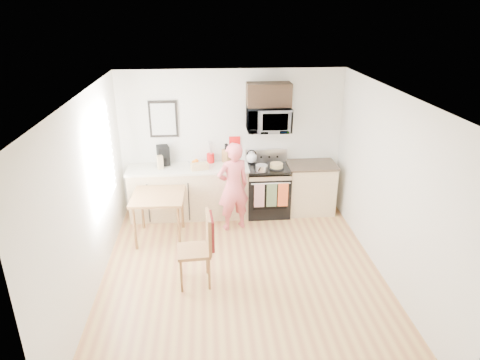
{
  "coord_description": "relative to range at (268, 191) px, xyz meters",
  "views": [
    {
      "loc": [
        -0.46,
        -5.13,
        3.62
      ],
      "look_at": [
        0.04,
        1.0,
        1.08
      ],
      "focal_mm": 32.0,
      "sensor_mm": 36.0,
      "label": 1
    }
  ],
  "objects": [
    {
      "name": "cake",
      "position": [
        0.13,
        -0.11,
        0.53
      ],
      "size": [
        0.28,
        0.28,
        0.09
      ],
      "color": "black",
      "rests_on": "range"
    },
    {
      "name": "left_wall",
      "position": [
        -2.63,
        -1.98,
        0.86
      ],
      "size": [
        0.04,
        4.6,
        2.6
      ],
      "primitive_type": "cube",
      "color": "white",
      "rests_on": "floor"
    },
    {
      "name": "window",
      "position": [
        -2.59,
        -1.18,
        1.11
      ],
      "size": [
        0.06,
        1.4,
        1.5
      ],
      "color": "white",
      "rests_on": "left_wall"
    },
    {
      "name": "cabinet_right",
      "position": [
        0.8,
        0.02,
        0.01
      ],
      "size": [
        0.84,
        0.6,
        0.9
      ],
      "primitive_type": "cube",
      "color": "tan",
      "rests_on": "floor"
    },
    {
      "name": "cabinet_left",
      "position": [
        -1.43,
        0.02,
        0.01
      ],
      "size": [
        2.1,
        0.6,
        0.9
      ],
      "primitive_type": "cube",
      "color": "tan",
      "rests_on": "floor"
    },
    {
      "name": "wall_art",
      "position": [
        -1.83,
        0.3,
        1.31
      ],
      "size": [
        0.5,
        0.04,
        0.65
      ],
      "color": "black",
      "rests_on": "back_wall"
    },
    {
      "name": "upper_cabinet",
      "position": [
        -0.0,
        0.15,
        1.74
      ],
      "size": [
        0.76,
        0.35,
        0.4
      ],
      "primitive_type": "cube",
      "color": "black",
      "rests_on": "back_wall"
    },
    {
      "name": "chair",
      "position": [
        -1.16,
        -2.06,
        0.24
      ],
      "size": [
        0.52,
        0.47,
        1.05
      ],
      "rotation": [
        0.0,
        0.0,
        0.07
      ],
      "color": "brown",
      "rests_on": "floor"
    },
    {
      "name": "right_wall",
      "position": [
        1.37,
        -1.98,
        0.86
      ],
      "size": [
        0.04,
        4.6,
        2.6
      ],
      "primitive_type": "cube",
      "color": "white",
      "rests_on": "floor"
    },
    {
      "name": "back_wall",
      "position": [
        -0.63,
        0.32,
        0.86
      ],
      "size": [
        4.0,
        0.04,
        2.6
      ],
      "primitive_type": "cube",
      "color": "white",
      "rests_on": "floor"
    },
    {
      "name": "countertop_left",
      "position": [
        -1.43,
        0.02,
        0.48
      ],
      "size": [
        2.14,
        0.64,
        0.04
      ],
      "primitive_type": "cube",
      "color": "beige",
      "rests_on": "cabinet_left"
    },
    {
      "name": "floor",
      "position": [
        -0.63,
        -1.98,
        -0.44
      ],
      "size": [
        4.6,
        4.6,
        0.0
      ],
      "primitive_type": "plane",
      "color": "#AD6D43",
      "rests_on": "ground"
    },
    {
      "name": "countertop_right",
      "position": [
        0.8,
        0.02,
        0.48
      ],
      "size": [
        0.88,
        0.64,
        0.04
      ],
      "primitive_type": "cube",
      "color": "black",
      "rests_on": "cabinet_right"
    },
    {
      "name": "person",
      "position": [
        -0.67,
        -0.53,
        0.34
      ],
      "size": [
        0.66,
        0.54,
        1.55
      ],
      "primitive_type": "imported",
      "rotation": [
        0.0,
        0.0,
        3.48
      ],
      "color": "#DB3C4B",
      "rests_on": "floor"
    },
    {
      "name": "pot",
      "position": [
        -0.15,
        -0.21,
        0.54
      ],
      "size": [
        0.21,
        0.34,
        0.1
      ],
      "rotation": [
        0.0,
        0.0,
        -0.33
      ],
      "color": "silver",
      "rests_on": "range"
    },
    {
      "name": "microwave",
      "position": [
        -0.0,
        0.1,
        1.32
      ],
      "size": [
        0.76,
        0.51,
        0.42
      ],
      "primitive_type": "imported",
      "color": "silver",
      "rests_on": "back_wall"
    },
    {
      "name": "coffee_maker",
      "position": [
        -1.87,
        0.19,
        0.67
      ],
      "size": [
        0.25,
        0.32,
        0.35
      ],
      "rotation": [
        0.0,
        0.0,
        0.28
      ],
      "color": "black",
      "rests_on": "countertop_left"
    },
    {
      "name": "fruit_bowl",
      "position": [
        -1.32,
        0.16,
        0.54
      ],
      "size": [
        0.25,
        0.25,
        0.1
      ],
      "color": "white",
      "rests_on": "countertop_left"
    },
    {
      "name": "ceiling",
      "position": [
        -0.63,
        -1.98,
        2.16
      ],
      "size": [
        4.0,
        4.6,
        0.04
      ],
      "primitive_type": "cube",
      "color": "white",
      "rests_on": "back_wall"
    },
    {
      "name": "kettle",
      "position": [
        -0.28,
        0.21,
        0.6
      ],
      "size": [
        0.2,
        0.2,
        0.25
      ],
      "color": "white",
      "rests_on": "range"
    },
    {
      "name": "bread_bag",
      "position": [
        -1.22,
        -0.1,
        0.56
      ],
      "size": [
        0.33,
        0.2,
        0.11
      ],
      "primitive_type": "cube",
      "rotation": [
        0.0,
        0.0,
        0.22
      ],
      "color": "tan",
      "rests_on": "countertop_left"
    },
    {
      "name": "milk_carton",
      "position": [
        -1.91,
        -0.0,
        0.62
      ],
      "size": [
        0.12,
        0.12,
        0.24
      ],
      "primitive_type": "cube",
      "rotation": [
        0.0,
        0.0,
        0.39
      ],
      "color": "tan",
      "rests_on": "countertop_left"
    },
    {
      "name": "utensil_crock",
      "position": [
        -1.03,
        0.24,
        0.67
      ],
      "size": [
        0.14,
        0.14,
        0.41
      ],
      "color": "red",
      "rests_on": "countertop_left"
    },
    {
      "name": "wall_trivet",
      "position": [
        -0.58,
        0.31,
        0.86
      ],
      "size": [
        0.2,
        0.02,
        0.2
      ],
      "primitive_type": "cube",
      "color": "red",
      "rests_on": "back_wall"
    },
    {
      "name": "dining_table",
      "position": [
        -1.89,
        -0.78,
        0.25
      ],
      "size": [
        0.83,
        0.83,
        0.78
      ],
      "rotation": [
        0.0,
        0.0,
        -0.04
      ],
      "color": "brown",
      "rests_on": "floor"
    },
    {
      "name": "front_wall",
      "position": [
        -0.63,
        -4.28,
        0.86
      ],
      "size": [
        4.0,
        0.04,
        2.6
      ],
      "primitive_type": "cube",
      "color": "white",
      "rests_on": "floor"
    },
    {
      "name": "range",
      "position": [
        0.0,
        0.0,
        0.0
      ],
      "size": [
        0.76,
        0.7,
        1.16
      ],
      "color": "black",
      "rests_on": "floor"
    },
    {
      "name": "knife_block",
      "position": [
        -0.73,
        0.21,
        0.63
      ],
      "size": [
        0.18,
        0.19,
        0.25
      ],
      "primitive_type": "cube",
      "rotation": [
        0.0,
        0.0,
        0.62
      ],
      "color": "brown",
      "rests_on": "countertop_left"
    }
  ]
}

